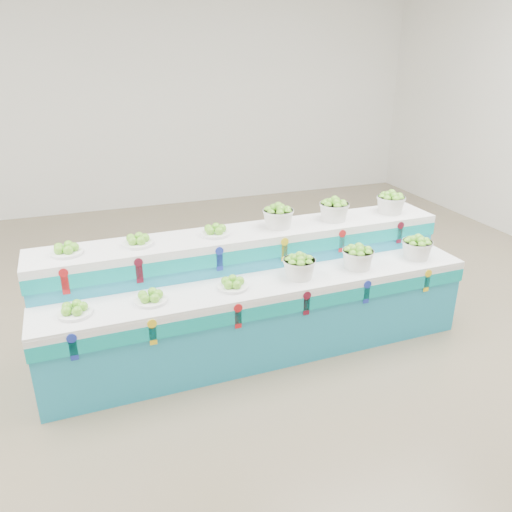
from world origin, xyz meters
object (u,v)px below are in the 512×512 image
(basket_lower_left, at_px, (299,266))
(plate_upper_mid, at_px, (138,239))
(display_stand, at_px, (256,293))
(basket_upper_right, at_px, (391,202))

(basket_lower_left, xyz_separation_m, plate_upper_mid, (-1.27, 0.43, 0.25))
(display_stand, xyz_separation_m, basket_lower_left, (0.31, -0.22, 0.31))
(display_stand, xyz_separation_m, basket_upper_right, (1.50, 0.26, 0.61))
(display_stand, distance_m, plate_upper_mid, 1.13)
(basket_lower_left, bearing_deg, plate_upper_mid, 161.08)
(display_stand, distance_m, basket_upper_right, 1.64)
(basket_upper_right, bearing_deg, basket_lower_left, -157.63)
(display_stand, bearing_deg, basket_lower_left, -37.46)
(display_stand, relative_size, plate_upper_mid, 14.62)
(display_stand, bearing_deg, plate_upper_mid, 166.38)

